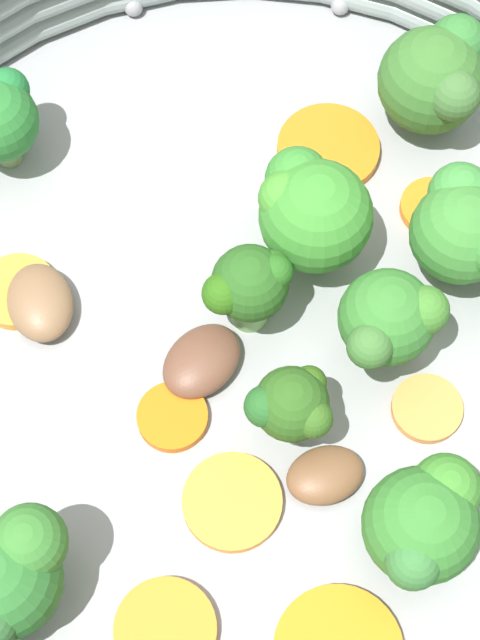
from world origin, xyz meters
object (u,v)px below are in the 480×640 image
object	(u,v)px
carrot_slice_2	(232,502)
carrot_slice_4	(336,152)
skillet	(240,343)
carrot_slice_8	(18,291)
mushroom_piece_0	(202,361)
broccoli_floret_4	(467,228)
broccoli_floret_5	(436,78)
broccoli_floret_1	(310,210)
broccoli_floret_2	(291,405)
mushroom_piece_1	(325,475)
broccoli_floret_9	(389,319)
broccoli_floret_6	(248,284)
carrot_slice_1	(469,215)
mushroom_piece_2	(40,303)
carrot_slice_6	(172,417)
carrot_slice_0	(432,208)
carrot_slice_7	(423,417)
broccoli_floret_7	(424,522)
carrot_slice_5	(165,630)

from	to	relation	value
carrot_slice_2	carrot_slice_4	world-z (taller)	same
skillet	carrot_slice_8	size ratio (longest dim) A/B	10.81
skillet	mushroom_piece_0	world-z (taller)	mushroom_piece_0
broccoli_floret_4	broccoli_floret_5	world-z (taller)	broccoli_floret_4
broccoli_floret_1	broccoli_floret_2	world-z (taller)	broccoli_floret_1
skillet	carrot_slice_4	distance (m)	0.10
broccoli_floret_4	mushroom_piece_1	distance (m)	0.11
carrot_slice_8	broccoli_floret_9	bearing A→B (deg)	14.05
broccoli_floret_5	broccoli_floret_6	world-z (taller)	broccoli_floret_5
broccoli_floret_9	carrot_slice_1	bearing A→B (deg)	80.05
carrot_slice_1	broccoli_floret_9	xyz separation A→B (m)	(-0.01, -0.07, 0.03)
carrot_slice_1	broccoli_floret_6	world-z (taller)	broccoli_floret_6
broccoli_floret_1	mushroom_piece_2	world-z (taller)	broccoli_floret_1
carrot_slice_4	mushroom_piece_1	xyz separation A→B (m)	(0.05, -0.14, 0.00)
carrot_slice_6	mushroom_piece_1	distance (m)	0.06
mushroom_piece_1	carrot_slice_4	bearing A→B (deg)	110.08
carrot_slice_0	broccoli_floret_2	size ratio (longest dim) A/B	0.66
carrot_slice_8	broccoli_floret_6	xyz separation A→B (m)	(0.09, 0.03, 0.03)
carrot_slice_6	broccoli_floret_2	size ratio (longest dim) A/B	0.66
skillet	carrot_slice_4	bearing A→B (deg)	87.86
carrot_slice_7	mushroom_piece_1	world-z (taller)	mushroom_piece_1
carrot_slice_1	broccoli_floret_5	distance (m)	0.06
broccoli_floret_9	mushroom_piece_1	distance (m)	0.06
carrot_slice_7	broccoli_floret_9	size ratio (longest dim) A/B	0.56
carrot_slice_1	carrot_slice_4	bearing A→B (deg)	174.58
carrot_slice_1	carrot_slice_2	bearing A→B (deg)	-105.09
carrot_slice_1	carrot_slice_7	distance (m)	0.10
broccoli_floret_7	mushroom_piece_0	distance (m)	0.11
broccoli_floret_1	broccoli_floret_4	size ratio (longest dim) A/B	1.06
carrot_slice_7	carrot_slice_8	xyz separation A→B (m)	(-0.17, -0.02, 0.00)
carrot_slice_1	mushroom_piece_1	world-z (taller)	mushroom_piece_1
carrot_slice_4	mushroom_piece_0	world-z (taller)	mushroom_piece_0
broccoli_floret_4	broccoli_floret_6	xyz separation A→B (m)	(-0.07, -0.06, -0.00)
carrot_slice_0	carrot_slice_2	distance (m)	0.16
broccoli_floret_2	broccoli_floret_9	bearing A→B (deg)	65.26
carrot_slice_7	mushroom_piece_2	xyz separation A→B (m)	(-0.16, -0.02, 0.01)
broccoli_floret_6	broccoli_floret_1	bearing A→B (deg)	75.05
carrot_slice_0	broccoli_floret_5	bearing A→B (deg)	113.19
mushroom_piece_1	broccoli_floret_7	bearing A→B (deg)	-10.98
carrot_slice_8	broccoli_floret_9	xyz separation A→B (m)	(0.15, 0.04, 0.03)
carrot_slice_8	broccoli_floret_4	distance (m)	0.18
carrot_slice_4	carrot_slice_5	bearing A→B (deg)	-84.87
broccoli_floret_1	skillet	bearing A→B (deg)	-101.19
broccoli_floret_4	broccoli_floret_5	distance (m)	0.08
carrot_slice_0	broccoli_floret_7	distance (m)	0.15
carrot_slice_4	mushroom_piece_1	distance (m)	0.15
broccoli_floret_1	mushroom_piece_0	bearing A→B (deg)	-104.85
carrot_slice_2	broccoli_floret_2	xyz separation A→B (m)	(0.01, 0.04, 0.03)
carrot_slice_0	carrot_slice_5	distance (m)	0.21
carrot_slice_6	broccoli_floret_5	world-z (taller)	broccoli_floret_5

